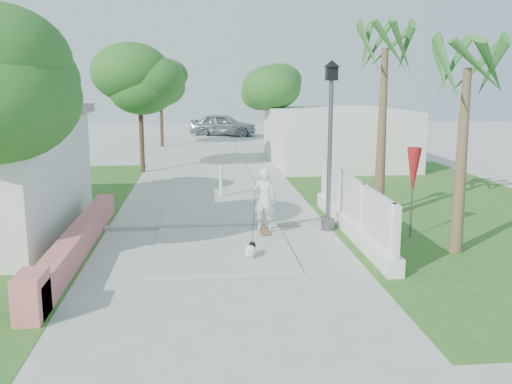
{
  "coord_description": "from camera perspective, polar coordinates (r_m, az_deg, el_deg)",
  "views": [
    {
      "loc": [
        -0.45,
        -9.05,
        3.91
      ],
      "look_at": [
        0.94,
        5.3,
        1.1
      ],
      "focal_mm": 40.0,
      "sensor_mm": 36.0,
      "label": 1
    }
  ],
  "objects": [
    {
      "name": "palm_far",
      "position": [
        16.36,
        12.76,
        12.77
      ],
      "size": [
        1.8,
        1.8,
        5.3
      ],
      "color": "brown",
      "rests_on": "ground"
    },
    {
      "name": "street_lamp",
      "position": [
        15.0,
        7.42,
        5.26
      ],
      "size": [
        0.44,
        0.44,
        4.44
      ],
      "color": "#59595E",
      "rests_on": "ground"
    },
    {
      "name": "path_strip",
      "position": [
        29.31,
        -4.63,
        3.38
      ],
      "size": [
        3.2,
        36.0,
        0.06
      ],
      "primitive_type": "cube",
      "color": "#B7B7B2",
      "rests_on": "ground"
    },
    {
      "name": "tree_left_mid",
      "position": [
        18.24,
        -21.83,
        8.95
      ],
      "size": [
        3.2,
        3.2,
        4.85
      ],
      "color": "#4C3826",
      "rests_on": "ground"
    },
    {
      "name": "bollard",
      "position": [
        19.35,
        -3.54,
        1.1
      ],
      "size": [
        0.14,
        0.14,
        1.09
      ],
      "color": "white",
      "rests_on": "ground"
    },
    {
      "name": "lattice_fence",
      "position": [
        14.95,
        9.53,
        -2.14
      ],
      "size": [
        0.35,
        7.0,
        1.5
      ],
      "color": "white",
      "rests_on": "ground"
    },
    {
      "name": "tree_path_left",
      "position": [
        25.16,
        -11.52,
        10.6
      ],
      "size": [
        3.4,
        3.4,
        5.23
      ],
      "color": "#4C3826",
      "rests_on": "ground"
    },
    {
      "name": "curb",
      "position": [
        15.54,
        -3.72,
        -3.38
      ],
      "size": [
        6.5,
        0.25,
        0.1
      ],
      "primitive_type": "cube",
      "color": "#999993",
      "rests_on": "ground"
    },
    {
      "name": "dog",
      "position": [
        12.76,
        -0.53,
        -5.85
      ],
      "size": [
        0.35,
        0.53,
        0.38
      ],
      "rotation": [
        0.0,
        0.0,
        -0.29
      ],
      "color": "white",
      "rests_on": "ground"
    },
    {
      "name": "pink_wall",
      "position": [
        13.41,
        -17.67,
        -5.07
      ],
      "size": [
        0.45,
        8.2,
        0.8
      ],
      "color": "#D56D6D",
      "rests_on": "ground"
    },
    {
      "name": "patio_umbrella",
      "position": [
        14.7,
        15.46,
        1.93
      ],
      "size": [
        0.36,
        0.36,
        2.3
      ],
      "color": "#59595E",
      "rests_on": "ground"
    },
    {
      "name": "ground",
      "position": [
        9.87,
        -2.53,
        -12.32
      ],
      "size": [
        90.0,
        90.0,
        0.0
      ],
      "primitive_type": "plane",
      "color": "#B7B7B2",
      "rests_on": "ground"
    },
    {
      "name": "skateboarder",
      "position": [
        14.13,
        0.18,
        -1.74
      ],
      "size": [
        0.9,
        2.37,
        1.73
      ],
      "rotation": [
        0.0,
        0.0,
        2.84
      ],
      "color": "brown",
      "rests_on": "ground"
    },
    {
      "name": "tree_path_far",
      "position": [
        35.11,
        -9.52,
        10.72
      ],
      "size": [
        3.2,
        3.2,
        5.17
      ],
      "color": "#4C3826",
      "rests_on": "ground"
    },
    {
      "name": "building_right",
      "position": [
        27.93,
        7.87,
        5.55
      ],
      "size": [
        6.0,
        8.0,
        2.6
      ],
      "primitive_type": "cube",
      "color": "silver",
      "rests_on": "ground"
    },
    {
      "name": "grass_right",
      "position": [
        19.01,
        17.67,
        -1.36
      ],
      "size": [
        8.0,
        20.0,
        0.01
      ],
      "primitive_type": "cube",
      "color": "#2A641F",
      "rests_on": "ground"
    },
    {
      "name": "parked_car",
      "position": [
        41.65,
        -3.29,
        6.73
      ],
      "size": [
        5.07,
        2.92,
        1.62
      ],
      "primitive_type": "imported",
      "rotation": [
        0.0,
        0.0,
        1.35
      ],
      "color": "#A7A8AE",
      "rests_on": "ground"
    },
    {
      "name": "tree_path_right",
      "position": [
        29.26,
        1.68,
        10.2
      ],
      "size": [
        3.0,
        3.0,
        4.79
      ],
      "color": "#4C3826",
      "rests_on": "ground"
    },
    {
      "name": "palm_near",
      "position": [
        13.58,
        20.34,
        10.54
      ],
      "size": [
        1.8,
        1.8,
        4.7
      ],
      "color": "brown",
      "rests_on": "ground"
    }
  ]
}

